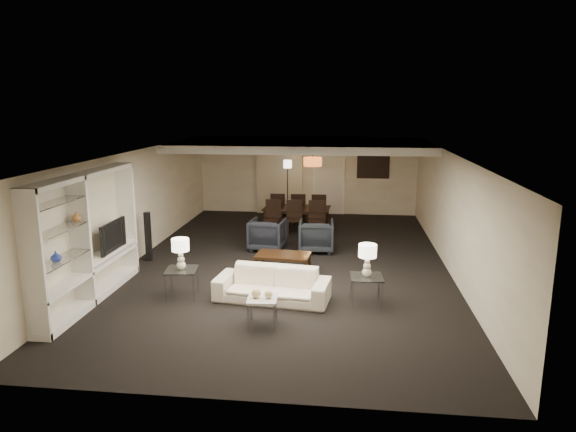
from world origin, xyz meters
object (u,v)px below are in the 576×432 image
Objects in this scene: pendant_light at (313,162)px; sofa at (272,285)px; vase_amber at (77,217)px; armchair_right at (316,236)px; chair_fm at (299,209)px; chair_nm at (294,219)px; chair_nl at (272,218)px; chair_nr at (316,219)px; side_table_left at (182,283)px; floor_lamp at (288,189)px; dining_table at (297,219)px; coffee_table at (283,263)px; table_lamp_right at (367,260)px; vase_blue at (56,256)px; table_lamp_left at (181,254)px; floor_speaker at (148,237)px; television at (108,236)px; chair_fr at (319,210)px; armchair_left at (267,234)px; chair_fl at (279,209)px.

pendant_light is 5.96m from sofa.
pendant_light is 7.37m from vase_amber.
sofa is at bearing 77.00° from armchair_right.
chair_nm is at bearing 89.13° from chair_fm.
chair_nl is 1.00× the size of chair_nr.
floor_lamp is at bearing 80.58° from side_table_left.
pendant_light is 0.28× the size of dining_table.
coffee_table is 3.19m from chair_nl.
coffee_table is 1.81m from armchair_right.
pendant_light reaches higher than floor_lamp.
vase_blue reaches higher than table_lamp_right.
coffee_table is at bearing 43.26° from table_lamp_left.
floor_speaker is 1.18× the size of chair_nm.
vase_amber is at bearing -145.11° from coffee_table.
pendant_light is 2.04m from chair_nl.
table_lamp_left is 2.57m from floor_speaker.
television reaches higher than armchair_right.
chair_fm is at bearing 106.53° from table_lamp_right.
coffee_table is 3.12m from chair_nm.
dining_table is at bearing 73.21° from side_table_left.
pendant_light is 0.54× the size of chair_fr.
vase_blue is at bearing -123.94° from chair_nm.
chair_fl reaches higher than armchair_left.
chair_fl is at bearing -1.09° from chair_fr.
table_lamp_right is 0.52× the size of floor_speaker.
sofa is 4.71m from chair_nm.
chair_nr is at bearing 104.10° from table_lamp_right.
chair_fl is 1.20m from chair_fr.
chair_fl is (-0.68, 6.01, 0.18)m from sofa.
chair_nm is at bearing -112.17° from pendant_light.
television is 1.76m from vase_blue.
table_lamp_right is 4.96m from television.
armchair_left is 0.75× the size of floor_speaker.
sofa is at bearing 180.00° from table_lamp_right.
chair_nr is 1.43m from chair_fm.
armchair_left is 3.77m from floor_lamp.
chair_fl is (2.56, 5.66, -0.56)m from television.
pendant_light reaches higher than coffee_table.
floor_speaker is (-4.87, 2.10, -0.26)m from table_lamp_right.
side_table_left is at bearing -109.54° from pendant_light.
chair_nm is 2.40m from floor_lamp.
vase_amber is (-4.98, -0.69, 0.82)m from table_lamp_right.
television is at bearing -179.09° from sofa.
floor_lamp is (2.63, 4.93, 0.34)m from floor_speaker.
table_lamp_right is at bearing -43.26° from coffee_table.
television reaches higher than vase_blue.
side_table_left is at bearing -102.57° from television.
pendant_light is at bearing 60.63° from vase_amber.
side_table_left is at bearing -115.31° from chair_nm.
chair_nm and chair_fr have the same top height.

